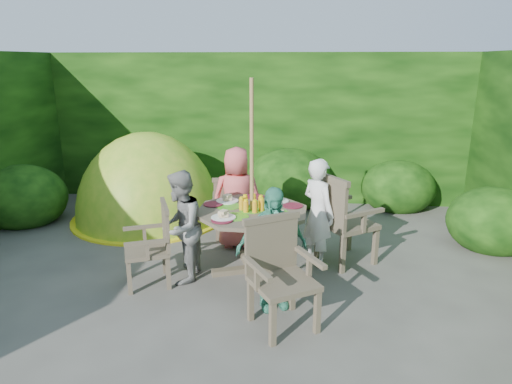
# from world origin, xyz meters

# --- Properties ---
(ground) EXTENTS (60.00, 60.00, 0.00)m
(ground) POSITION_xyz_m (0.00, 0.00, 0.00)
(ground) COLOR #4C4A44
(ground) RESTS_ON ground
(hedge_enclosure) EXTENTS (9.00, 9.00, 2.50)m
(hedge_enclosure) POSITION_xyz_m (0.00, 1.33, 1.25)
(hedge_enclosure) COLOR black
(hedge_enclosure) RESTS_ON ground
(patio_table) EXTENTS (1.69, 1.69, 0.91)m
(patio_table) POSITION_xyz_m (0.30, 0.71, 0.64)
(patio_table) COLOR #453C2D
(patio_table) RESTS_ON ground
(parasol_pole) EXTENTS (0.06, 0.06, 2.20)m
(parasol_pole) POSITION_xyz_m (0.30, 0.71, 1.10)
(parasol_pole) COLOR olive
(parasol_pole) RESTS_ON ground
(garden_chair_right) EXTENTS (0.82, 0.84, 1.06)m
(garden_chair_right) POSITION_xyz_m (1.32, 1.08, 0.57)
(garden_chair_right) COLOR #453C2D
(garden_chair_right) RESTS_ON ground
(garden_chair_left) EXTENTS (0.63, 0.66, 0.87)m
(garden_chair_left) POSITION_xyz_m (-0.73, 0.31, 0.46)
(garden_chair_left) COLOR #453C2D
(garden_chair_left) RESTS_ON ground
(garden_chair_back) EXTENTS (0.59, 0.54, 0.85)m
(garden_chair_back) POSITION_xyz_m (-0.11, 1.73, 0.46)
(garden_chair_back) COLOR #453C2D
(garden_chair_back) RESTS_ON ground
(garden_chair_front) EXTENTS (0.77, 0.74, 0.97)m
(garden_chair_front) POSITION_xyz_m (0.68, -0.32, 0.52)
(garden_chair_front) COLOR #453C2D
(garden_chair_front) RESTS_ON ground
(child_right) EXTENTS (0.54, 0.56, 1.30)m
(child_right) POSITION_xyz_m (1.04, 0.99, 0.65)
(child_right) COLOR white
(child_right) RESTS_ON ground
(child_left) EXTENTS (0.49, 0.62, 1.25)m
(child_left) POSITION_xyz_m (-0.45, 0.42, 0.62)
(child_left) COLOR gray
(child_left) RESTS_ON ground
(child_back) EXTENTS (0.72, 0.54, 1.33)m
(child_back) POSITION_xyz_m (0.01, 1.45, 0.66)
(child_back) COLOR #DF5C5C
(child_back) RESTS_ON ground
(child_front) EXTENTS (0.79, 0.57, 1.24)m
(child_front) POSITION_xyz_m (0.58, -0.04, 0.62)
(child_front) COLOR #439D7D
(child_front) RESTS_ON ground
(dome_tent) EXTENTS (2.42, 2.42, 2.68)m
(dome_tent) POSITION_xyz_m (-1.53, 2.38, 0.00)
(dome_tent) COLOR #73AF21
(dome_tent) RESTS_ON ground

